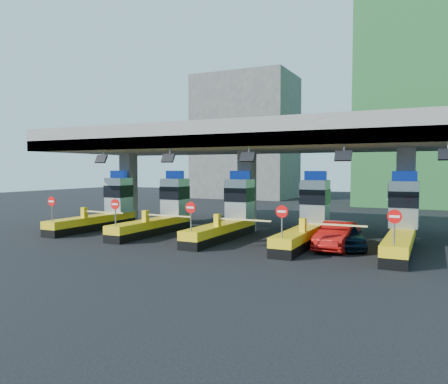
% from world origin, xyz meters
% --- Properties ---
extents(ground, '(120.00, 120.00, 0.00)m').
position_xyz_m(ground, '(0.00, 0.00, 0.00)').
color(ground, black).
rests_on(ground, ground).
extents(toll_canopy, '(28.00, 12.09, 7.00)m').
position_xyz_m(toll_canopy, '(0.00, 2.87, 6.13)').
color(toll_canopy, slate).
rests_on(toll_canopy, ground).
extents(toll_lane_far_left, '(4.43, 8.00, 4.16)m').
position_xyz_m(toll_lane_far_left, '(-10.00, 0.28, 1.40)').
color(toll_lane_far_left, black).
rests_on(toll_lane_far_left, ground).
extents(toll_lane_left, '(4.43, 8.00, 4.16)m').
position_xyz_m(toll_lane_left, '(-5.00, 0.28, 1.40)').
color(toll_lane_left, black).
rests_on(toll_lane_left, ground).
extents(toll_lane_center, '(4.43, 8.00, 4.16)m').
position_xyz_m(toll_lane_center, '(0.00, 0.28, 1.40)').
color(toll_lane_center, black).
rests_on(toll_lane_center, ground).
extents(toll_lane_right, '(4.43, 8.00, 4.16)m').
position_xyz_m(toll_lane_right, '(5.00, 0.28, 1.40)').
color(toll_lane_right, black).
rests_on(toll_lane_right, ground).
extents(toll_lane_far_right, '(4.43, 8.00, 4.16)m').
position_xyz_m(toll_lane_far_right, '(10.00, 0.28, 1.40)').
color(toll_lane_far_right, black).
rests_on(toll_lane_far_right, ground).
extents(bg_building_scaffold, '(18.00, 12.00, 28.00)m').
position_xyz_m(bg_building_scaffold, '(12.00, 32.00, 14.00)').
color(bg_building_scaffold, '#1E5926').
rests_on(bg_building_scaffold, ground).
extents(bg_building_concrete, '(14.00, 10.00, 18.00)m').
position_xyz_m(bg_building_concrete, '(-14.00, 36.00, 9.00)').
color(bg_building_concrete, '#4C4C49').
rests_on(bg_building_concrete, ground).
extents(van, '(3.36, 4.76, 1.50)m').
position_xyz_m(van, '(7.10, -0.53, 0.75)').
color(van, black).
rests_on(van, ground).
extents(red_car, '(1.76, 4.48, 1.45)m').
position_xyz_m(red_car, '(6.90, -1.09, 0.73)').
color(red_car, '#AB100D').
rests_on(red_car, ground).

